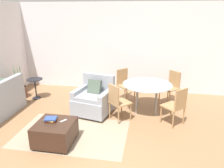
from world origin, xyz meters
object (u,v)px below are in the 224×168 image
object	(u,v)px
side_table	(35,85)
dining_chair_near_left	(117,100)
book_stack	(51,119)
potted_plant	(20,90)
ottoman	(55,132)
dining_table	(147,87)
dining_chair_far_right	(172,85)
dining_chair_near_right	(176,104)
dining_chair_far_left	(124,82)
armchair	(94,100)
tv_remote_primary	(63,121)

from	to	relation	value
side_table	dining_chair_near_left	size ratio (longest dim) A/B	0.67
book_stack	potted_plant	size ratio (longest dim) A/B	0.24
ottoman	book_stack	distance (m)	0.27
side_table	dining_table	world-z (taller)	dining_table
ottoman	dining_chair_far_right	world-z (taller)	dining_chair_far_right
side_table	dining_chair_near_right	world-z (taller)	dining_chair_near_right
dining_chair_far_left	dining_chair_far_right	bearing A→B (deg)	0.00
armchair	dining_chair_near_right	size ratio (longest dim) A/B	1.12
book_stack	dining_chair_near_right	world-z (taller)	dining_chair_near_right
side_table	dining_chair_far_right	xyz separation A→B (m)	(3.92, 0.40, 0.09)
armchair	side_table	size ratio (longest dim) A/B	1.66
potted_plant	side_table	world-z (taller)	potted_plant
dining_table	potted_plant	bearing A→B (deg)	176.39
potted_plant	dining_chair_far_right	xyz separation A→B (m)	(4.42, 0.43, 0.27)
armchair	ottoman	world-z (taller)	armchair
armchair	ottoman	distance (m)	1.49
dining_chair_near_right	dining_chair_far_right	bearing A→B (deg)	90.00
ottoman	book_stack	xyz separation A→B (m)	(-0.10, 0.06, 0.24)
book_stack	dining_chair_far_left	size ratio (longest dim) A/B	0.28
dining_chair_near_left	dining_table	bearing A→B (deg)	45.00
dining_chair_far_right	dining_chair_near_left	bearing A→B (deg)	-135.00
dining_chair_far_right	book_stack	bearing A→B (deg)	-135.64
dining_chair_near_left	dining_chair_near_right	distance (m)	1.34
dining_chair_far_left	dining_table	bearing A→B (deg)	-45.00
ottoman	potted_plant	xyz separation A→B (m)	(-2.04, 2.06, 0.01)
armchair	side_table	xyz separation A→B (m)	(-1.94, 0.66, 0.06)
ottoman	side_table	xyz separation A→B (m)	(-1.53, 2.08, 0.19)
armchair	tv_remote_primary	distance (m)	1.35
tv_remote_primary	dining_chair_far_left	world-z (taller)	dining_chair_far_left
armchair	ottoman	bearing A→B (deg)	-106.02
side_table	dining_chair_near_right	bearing A→B (deg)	-13.39
book_stack	dining_chair_far_right	world-z (taller)	dining_chair_far_right
armchair	tv_remote_primary	world-z (taller)	armchair
dining_chair_near_right	tv_remote_primary	bearing A→B (deg)	-155.03
tv_remote_primary	dining_chair_near_right	distance (m)	2.47
potted_plant	dining_chair_near_right	xyz separation A→B (m)	(4.42, -0.90, 0.27)
armchair	dining_table	xyz separation A→B (m)	(1.31, 0.39, 0.29)
book_stack	dining_chair_near_right	xyz separation A→B (m)	(2.48, 1.09, 0.04)
side_table	tv_remote_primary	bearing A→B (deg)	-49.74
tv_remote_primary	potted_plant	size ratio (longest dim) A/B	0.13
dining_table	dining_chair_far_right	distance (m)	0.96
dining_table	dining_chair_far_right	xyz separation A→B (m)	(0.67, 0.67, -0.14)
dining_chair_far_left	armchair	bearing A→B (deg)	-121.05
dining_chair_near_left	side_table	bearing A→B (deg)	160.13
ottoman	dining_table	bearing A→B (deg)	46.67
dining_table	dining_chair_far_right	size ratio (longest dim) A/B	1.39
tv_remote_primary	side_table	world-z (taller)	side_table
dining_chair_far_left	dining_chair_far_right	world-z (taller)	same
dining_table	dining_chair_far_left	bearing A→B (deg)	135.00
dining_chair_near_right	dining_chair_near_left	bearing A→B (deg)	180.00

